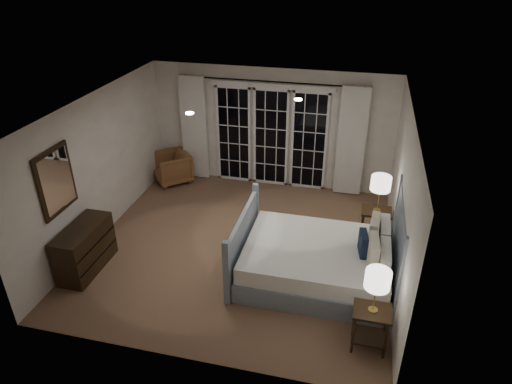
% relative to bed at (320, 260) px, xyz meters
% --- Properties ---
extents(floor, '(5.00, 5.00, 0.00)m').
position_rel_bed_xyz_m(floor, '(-1.41, 0.53, -0.35)').
color(floor, brown).
rests_on(floor, ground).
extents(ceiling, '(5.00, 5.00, 0.00)m').
position_rel_bed_xyz_m(ceiling, '(-1.41, 0.53, 2.15)').
color(ceiling, white).
rests_on(ceiling, wall_back).
extents(wall_left, '(0.02, 5.00, 2.50)m').
position_rel_bed_xyz_m(wall_left, '(-3.91, 0.53, 0.90)').
color(wall_left, white).
rests_on(wall_left, floor).
extents(wall_right, '(0.02, 5.00, 2.50)m').
position_rel_bed_xyz_m(wall_right, '(1.09, 0.53, 0.90)').
color(wall_right, white).
rests_on(wall_right, floor).
extents(wall_back, '(5.00, 0.02, 2.50)m').
position_rel_bed_xyz_m(wall_back, '(-1.41, 3.03, 0.90)').
color(wall_back, white).
rests_on(wall_back, floor).
extents(wall_front, '(5.00, 0.02, 2.50)m').
position_rel_bed_xyz_m(wall_front, '(-1.41, -1.97, 0.90)').
color(wall_front, white).
rests_on(wall_front, floor).
extents(french_doors, '(2.50, 0.04, 2.20)m').
position_rel_bed_xyz_m(french_doors, '(-1.41, 2.99, 0.74)').
color(french_doors, black).
rests_on(french_doors, wall_back).
extents(curtain_rod, '(3.50, 0.03, 0.03)m').
position_rel_bed_xyz_m(curtain_rod, '(-1.41, 2.93, 1.90)').
color(curtain_rod, black).
rests_on(curtain_rod, wall_back).
extents(curtain_left, '(0.55, 0.10, 2.25)m').
position_rel_bed_xyz_m(curtain_left, '(-3.06, 2.91, 0.80)').
color(curtain_left, silver).
rests_on(curtain_left, curtain_rod).
extents(curtain_right, '(0.55, 0.10, 2.25)m').
position_rel_bed_xyz_m(curtain_right, '(0.24, 2.91, 0.80)').
color(curtain_right, silver).
rests_on(curtain_right, curtain_rod).
extents(downlight_a, '(0.12, 0.12, 0.01)m').
position_rel_bed_xyz_m(downlight_a, '(-0.61, 1.13, 2.14)').
color(downlight_a, white).
rests_on(downlight_a, ceiling).
extents(downlight_b, '(0.12, 0.12, 0.01)m').
position_rel_bed_xyz_m(downlight_b, '(-2.01, 0.13, 2.14)').
color(downlight_b, white).
rests_on(downlight_b, ceiling).
extents(bed, '(2.39, 1.72, 1.40)m').
position_rel_bed_xyz_m(bed, '(0.00, 0.00, 0.00)').
color(bed, gray).
rests_on(bed, floor).
extents(nightstand_left, '(0.47, 0.38, 0.62)m').
position_rel_bed_xyz_m(nightstand_left, '(0.77, -1.22, 0.06)').
color(nightstand_left, black).
rests_on(nightstand_left, floor).
extents(nightstand_right, '(0.50, 0.40, 0.65)m').
position_rel_bed_xyz_m(nightstand_right, '(0.80, 1.21, 0.08)').
color(nightstand_right, black).
rests_on(nightstand_right, floor).
extents(lamp_left, '(0.31, 0.31, 0.60)m').
position_rel_bed_xyz_m(lamp_left, '(0.77, -1.22, 0.75)').
color(lamp_left, tan).
rests_on(lamp_left, nightstand_left).
extents(lamp_right, '(0.33, 0.33, 0.64)m').
position_rel_bed_xyz_m(lamp_right, '(0.80, 1.21, 0.81)').
color(lamp_right, tan).
rests_on(lamp_right, nightstand_right).
extents(armchair, '(1.03, 1.02, 0.67)m').
position_rel_bed_xyz_m(armchair, '(-3.51, 2.57, -0.01)').
color(armchair, brown).
rests_on(armchair, floor).
extents(dresser, '(0.46, 1.09, 0.77)m').
position_rel_bed_xyz_m(dresser, '(-3.64, -0.61, 0.04)').
color(dresser, black).
rests_on(dresser, floor).
extents(mirror, '(0.05, 0.85, 1.00)m').
position_rel_bed_xyz_m(mirror, '(-3.88, -0.61, 1.20)').
color(mirror, black).
rests_on(mirror, wall_left).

